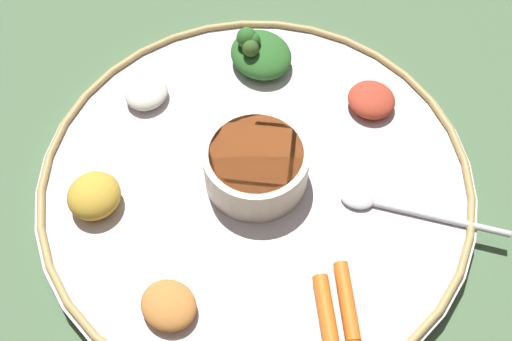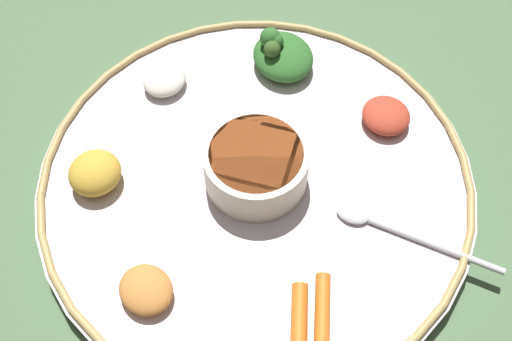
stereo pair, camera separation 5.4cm
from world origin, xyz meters
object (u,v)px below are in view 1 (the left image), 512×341
Objects in this scene: spoon at (397,208)px; greens_pile at (259,53)px; carrot_near_spoon at (327,317)px; carrot_outer at (348,308)px; center_bowl at (256,165)px.

greens_pile is at bearing 64.38° from spoon.
carrot_near_spoon and carrot_outer have the same top height.
center_bowl is at bearing -152.12° from greens_pile.
carrot_outer is (-0.08, -0.14, -0.02)m from center_bowl.
carrot_near_spoon is (-0.10, -0.13, -0.02)m from center_bowl.
greens_pile is at bearing 44.18° from carrot_outer.
carrot_outer is (-0.12, -0.00, 0.00)m from spoon.
center_bowl is 1.45× the size of carrot_near_spoon.
greens_pile reaches higher than carrot_near_spoon.
spoon is at bearing -115.62° from greens_pile.
greens_pile is (0.10, 0.22, 0.01)m from spoon.
spoon is at bearing 0.32° from carrot_outer.
carrot_near_spoon is at bearing 143.03° from carrot_outer.
carrot_near_spoon reaches higher than spoon.
greens_pile is 1.21× the size of carrot_outer.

